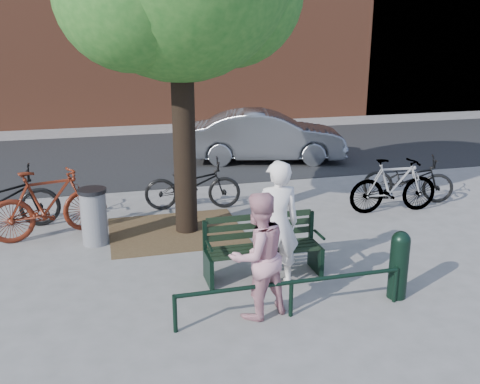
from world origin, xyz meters
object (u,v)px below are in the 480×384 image
object	(u,v)px
park_bench	(262,245)
person_left	(276,224)
bicycle_c	(193,185)
parked_car	(267,136)
litter_bin	(94,216)
person_right	(258,256)
bollard	(399,262)

from	to	relation	value
park_bench	person_left	world-z (taller)	person_left
bicycle_c	parked_car	distance (m)	4.56
litter_bin	person_left	bearing A→B (deg)	-42.12
bicycle_c	parked_car	size ratio (longest dim) A/B	0.46
person_left	park_bench	bearing A→B (deg)	-74.67
person_right	park_bench	bearing A→B (deg)	-127.80
bollard	person_right	bearing A→B (deg)	179.07
park_bench	person_left	distance (m)	0.59
park_bench	bicycle_c	distance (m)	3.40
person_left	bicycle_c	size ratio (longest dim) A/B	0.95
park_bench	person_right	bearing A→B (deg)	-109.86
person_right	parked_car	size ratio (longest dim) A/B	0.39
park_bench	parked_car	size ratio (longest dim) A/B	0.40
bicycle_c	park_bench	bearing A→B (deg)	-163.85
park_bench	person_left	size ratio (longest dim) A/B	0.93
park_bench	litter_bin	world-z (taller)	litter_bin
park_bench	person_right	world-z (taller)	person_right
person_left	litter_bin	world-z (taller)	person_left
person_left	bollard	bearing A→B (deg)	152.66
person_left	litter_bin	distance (m)	3.43
litter_bin	parked_car	xyz separation A→B (m)	(4.71, 5.08, 0.21)
litter_bin	parked_car	size ratio (longest dim) A/B	0.23
litter_bin	parked_car	distance (m)	6.94
litter_bin	bicycle_c	xyz separation A→B (m)	(1.97, 1.44, 0.02)
park_bench	litter_bin	size ratio (longest dim) A/B	1.76
person_right	bollard	distance (m)	2.03
person_right	litter_bin	world-z (taller)	person_right
bollard	park_bench	bearing A→B (deg)	144.02
litter_bin	bicycle_c	world-z (taller)	bicycle_c
park_bench	parked_car	world-z (taller)	parked_car
parked_car	park_bench	bearing A→B (deg)	175.54
bollard	parked_car	distance (m)	8.20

